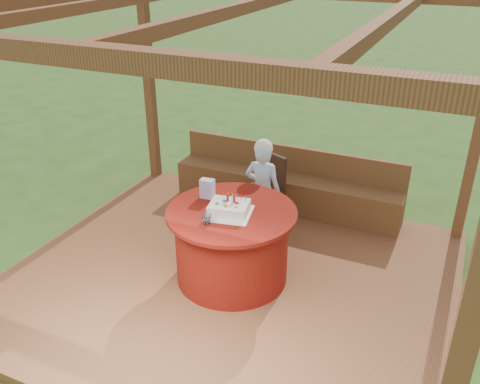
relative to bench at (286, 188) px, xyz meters
name	(u,v)px	position (x,y,z in m)	size (l,w,h in m)	color
ground	(230,285)	(0.00, -1.72, -0.38)	(60.00, 60.00, 0.00)	#294A18
deck	(230,280)	(0.00, -1.72, -0.32)	(4.50, 4.00, 0.12)	brown
pergola	(228,58)	(0.00, -1.72, 2.02)	(4.50, 4.00, 2.72)	brown
bench	(286,188)	(0.00, 0.00, 0.00)	(3.00, 0.42, 0.80)	brown
table	(232,244)	(0.02, -1.72, 0.14)	(1.31, 1.31, 0.79)	maroon
chair	(265,186)	(-0.11, -0.47, 0.23)	(0.58, 0.58, 0.89)	black
elderly_woman	(263,188)	(-0.02, -0.78, 0.35)	(0.44, 0.30, 1.22)	#97C3E0
birthday_cake	(229,208)	(0.03, -1.78, 0.59)	(0.50, 0.50, 0.19)	white
gift_bag	(207,189)	(-0.33, -1.56, 0.63)	(0.14, 0.09, 0.20)	#EB98CA
drinking_glass	(207,220)	(-0.08, -2.05, 0.57)	(0.10, 0.10, 0.09)	white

